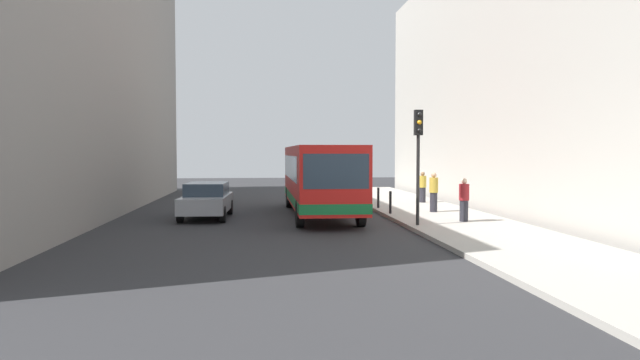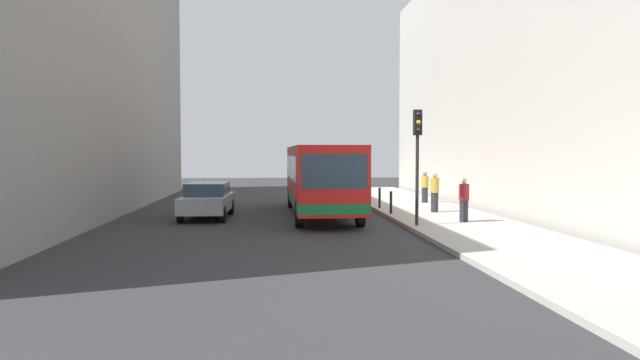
# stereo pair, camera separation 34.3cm
# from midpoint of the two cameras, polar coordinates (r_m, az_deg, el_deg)

# --- Properties ---
(ground_plane) EXTENTS (80.00, 80.00, 0.00)m
(ground_plane) POSITION_cam_midpoint_polar(r_m,az_deg,el_deg) (23.00, -1.17, -4.13)
(ground_plane) COLOR #2D2D30
(sidewalk) EXTENTS (4.40, 40.00, 0.15)m
(sidewalk) POSITION_cam_midpoint_polar(r_m,az_deg,el_deg) (24.04, 11.79, -3.71)
(sidewalk) COLOR #ADA89E
(sidewalk) RESTS_ON ground
(building_left) EXTENTS (7.00, 32.00, 14.29)m
(building_left) POSITION_cam_midpoint_polar(r_m,az_deg,el_deg) (28.77, -25.88, 11.25)
(building_left) COLOR gray
(building_left) RESTS_ON ground
(building_right) EXTENTS (7.00, 32.00, 13.05)m
(building_right) POSITION_cam_midpoint_polar(r_m,az_deg,el_deg) (30.15, 20.81, 9.75)
(building_right) COLOR #BCB7AD
(building_right) RESTS_ON ground
(bus) EXTENTS (2.55, 11.02, 3.00)m
(bus) POSITION_cam_midpoint_polar(r_m,az_deg,el_deg) (25.33, -0.45, 0.41)
(bus) COLOR red
(bus) RESTS_ON ground
(car_beside_bus) EXTENTS (2.02, 4.48, 1.48)m
(car_beside_bus) POSITION_cam_midpoint_polar(r_m,az_deg,el_deg) (24.75, -11.41, -1.88)
(car_beside_bus) COLOR #A5A8AD
(car_beside_bus) RESTS_ON ground
(traffic_light) EXTENTS (0.28, 0.33, 4.10)m
(traffic_light) POSITION_cam_midpoint_polar(r_m,az_deg,el_deg) (20.97, 9.13, 3.40)
(traffic_light) COLOR black
(traffic_light) RESTS_ON sidewalk
(bollard_near) EXTENTS (0.11, 0.11, 0.95)m
(bollard_near) POSITION_cam_midpoint_polar(r_m,az_deg,el_deg) (24.87, 6.50, -2.19)
(bollard_near) COLOR black
(bollard_near) RESTS_ON sidewalk
(bollard_mid) EXTENTS (0.11, 0.11, 0.95)m
(bollard_mid) POSITION_cam_midpoint_polar(r_m,az_deg,el_deg) (27.34, 5.36, -1.74)
(bollard_mid) COLOR black
(bollard_mid) RESTS_ON sidewalk
(bollard_far) EXTENTS (0.11, 0.11, 0.95)m
(bollard_far) POSITION_cam_midpoint_polar(r_m,az_deg,el_deg) (29.82, 4.41, -1.36)
(bollard_far) COLOR black
(bollard_far) RESTS_ON sidewalk
(bollard_farthest) EXTENTS (0.11, 0.11, 0.95)m
(bollard_farthest) POSITION_cam_midpoint_polar(r_m,az_deg,el_deg) (32.31, 3.61, -1.04)
(bollard_farthest) COLOR black
(bollard_farthest) RESTS_ON sidewalk
(pedestrian_near_signal) EXTENTS (0.38, 0.38, 1.63)m
(pedestrian_near_signal) POSITION_cam_midpoint_polar(r_m,az_deg,el_deg) (22.47, 13.48, -1.91)
(pedestrian_near_signal) COLOR #26262D
(pedestrian_near_signal) RESTS_ON sidewalk
(pedestrian_mid_sidewalk) EXTENTS (0.38, 0.38, 1.73)m
(pedestrian_mid_sidewalk) POSITION_cam_midpoint_polar(r_m,az_deg,el_deg) (25.80, 10.68, -1.17)
(pedestrian_mid_sidewalk) COLOR #26262D
(pedestrian_mid_sidewalk) RESTS_ON sidewalk
(pedestrian_far_sidewalk) EXTENTS (0.38, 0.38, 1.59)m
(pedestrian_far_sidewalk) POSITION_cam_midpoint_polar(r_m,az_deg,el_deg) (30.62, 9.69, -0.70)
(pedestrian_far_sidewalk) COLOR #26262D
(pedestrian_far_sidewalk) RESTS_ON sidewalk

